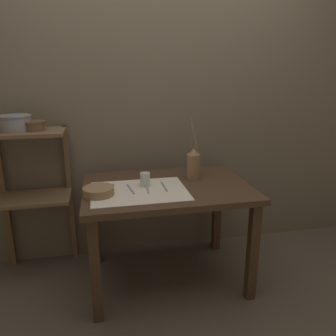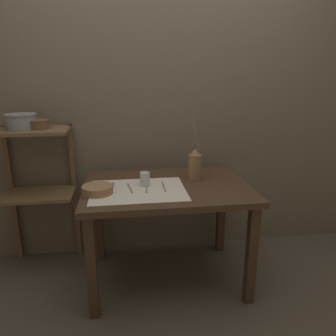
# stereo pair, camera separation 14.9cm
# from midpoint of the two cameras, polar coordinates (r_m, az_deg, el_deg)

# --- Properties ---
(ground_plane) EXTENTS (12.00, 12.00, 0.00)m
(ground_plane) POSITION_cam_midpoint_polar(r_m,az_deg,el_deg) (2.54, -1.97, -18.52)
(ground_plane) COLOR brown
(stone_wall_back) EXTENTS (7.00, 0.06, 2.40)m
(stone_wall_back) POSITION_cam_midpoint_polar(r_m,az_deg,el_deg) (2.59, -4.21, 10.74)
(stone_wall_back) COLOR #6B5E4C
(stone_wall_back) RESTS_ON ground_plane
(wooden_table) EXTENTS (1.11, 0.78, 0.72)m
(wooden_table) POSITION_cam_midpoint_polar(r_m,az_deg,el_deg) (2.24, -2.13, -5.42)
(wooden_table) COLOR #422D1E
(wooden_table) RESTS_ON ground_plane
(wooden_shelf_unit) EXTENTS (0.51, 0.33, 1.08)m
(wooden_shelf_unit) POSITION_cam_midpoint_polar(r_m,az_deg,el_deg) (2.54, -24.12, -1.12)
(wooden_shelf_unit) COLOR brown
(wooden_shelf_unit) RESTS_ON ground_plane
(linen_cloth) EXTENTS (0.61, 0.46, 0.00)m
(linen_cloth) POSITION_cam_midpoint_polar(r_m,az_deg,el_deg) (2.11, -7.04, -4.02)
(linen_cloth) COLOR beige
(linen_cloth) RESTS_ON wooden_table
(pitcher_with_flowers) EXTENTS (0.09, 0.09, 0.44)m
(pitcher_with_flowers) POSITION_cam_midpoint_polar(r_m,az_deg,el_deg) (2.31, 2.59, 0.59)
(pitcher_with_flowers) COLOR olive
(pitcher_with_flowers) RESTS_ON wooden_table
(wooden_bowl) EXTENTS (0.19, 0.19, 0.05)m
(wooden_bowl) POSITION_cam_midpoint_polar(r_m,az_deg,el_deg) (2.08, -14.05, -4.01)
(wooden_bowl) COLOR #8E6B47
(wooden_bowl) RESTS_ON wooden_table
(glass_tumbler_near) EXTENTS (0.07, 0.07, 0.09)m
(glass_tumbler_near) POSITION_cam_midpoint_polar(r_m,az_deg,el_deg) (2.17, -5.97, -2.07)
(glass_tumbler_near) COLOR silver
(glass_tumbler_near) RESTS_ON wooden_table
(spoon_outer) EXTENTS (0.03, 0.20, 0.02)m
(spoon_outer) POSITION_cam_midpoint_polar(r_m,az_deg,el_deg) (2.19, -11.56, -3.36)
(spoon_outer) COLOR gray
(spoon_outer) RESTS_ON wooden_table
(fork_inner) EXTENTS (0.04, 0.19, 0.00)m
(fork_inner) POSITION_cam_midpoint_polar(r_m,az_deg,el_deg) (2.14, -8.54, -3.67)
(fork_inner) COLOR gray
(fork_inner) RESTS_ON wooden_table
(spoon_inner) EXTENTS (0.03, 0.20, 0.02)m
(spoon_inner) POSITION_cam_midpoint_polar(r_m,az_deg,el_deg) (2.20, -5.69, -3.01)
(spoon_inner) COLOR gray
(spoon_inner) RESTS_ON wooden_table
(fork_outer) EXTENTS (0.01, 0.19, 0.00)m
(fork_outer) POSITION_cam_midpoint_polar(r_m,az_deg,el_deg) (2.17, -2.65, -3.25)
(fork_outer) COLOR gray
(fork_outer) RESTS_ON wooden_table
(metal_pot_large) EXTENTS (0.21, 0.21, 0.11)m
(metal_pot_large) POSITION_cam_midpoint_polar(r_m,az_deg,el_deg) (2.44, -26.68, 7.08)
(metal_pot_large) COLOR gray
(metal_pot_large) RESTS_ON wooden_shelf_unit
(metal_pot_small) EXTENTS (0.15, 0.15, 0.06)m
(metal_pot_small) POSITION_cam_midpoint_polar(r_m,az_deg,el_deg) (2.42, -24.06, 6.81)
(metal_pot_small) COLOR brown
(metal_pot_small) RESTS_ON wooden_shelf_unit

